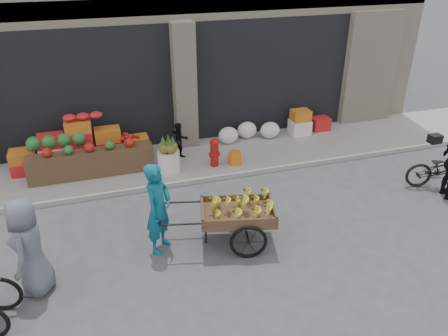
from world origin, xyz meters
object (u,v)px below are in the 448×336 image
object	(u,v)px
bicycle	(445,169)
banana_cart	(235,211)
orange_bucket	(235,158)
vendor_grey	(29,247)
pineapple_bin	(169,161)
fire_hydrant	(214,151)
vendor_woman	(158,209)
seated_person	(180,141)

from	to	relation	value
bicycle	banana_cart	bearing A→B (deg)	113.67
orange_bucket	vendor_grey	distance (m)	5.31
orange_bucket	vendor_grey	size ratio (longest dim) A/B	0.19
banana_cart	bicycle	bearing A→B (deg)	19.38
pineapple_bin	banana_cart	xyz separation A→B (m)	(0.65, -2.90, 0.31)
pineapple_bin	banana_cart	bearing A→B (deg)	-77.31
fire_hydrant	vendor_woman	xyz separation A→B (m)	(-1.78, -2.63, 0.35)
banana_cart	vendor_woman	xyz separation A→B (m)	(-1.33, 0.22, 0.17)
banana_cart	orange_bucket	bearing A→B (deg)	84.76
fire_hydrant	seated_person	distance (m)	0.96
orange_bucket	bicycle	bearing A→B (deg)	-28.45
banana_cart	bicycle	xyz separation A→B (m)	(5.13, 0.53, -0.23)
orange_bucket	banana_cart	xyz separation A→B (m)	(-0.95, -2.80, 0.41)
vendor_woman	fire_hydrant	bearing A→B (deg)	2.87
fire_hydrant	banana_cart	xyz separation A→B (m)	(-0.45, -2.85, 0.18)
vendor_woman	orange_bucket	bearing A→B (deg)	-4.52
pineapple_bin	fire_hydrant	xyz separation A→B (m)	(1.10, -0.05, 0.13)
vendor_woman	vendor_grey	size ratio (longest dim) A/B	1.03
pineapple_bin	vendor_woman	size ratio (longest dim) A/B	0.30
fire_hydrant	orange_bucket	size ratio (longest dim) A/B	2.22
vendor_woman	seated_person	bearing A→B (deg)	18.74
pineapple_bin	fire_hydrant	distance (m)	1.11
banana_cart	seated_person	bearing A→B (deg)	107.61
vendor_woman	bicycle	size ratio (longest dim) A/B	1.00
seated_person	bicycle	world-z (taller)	seated_person
fire_hydrant	bicycle	size ratio (longest dim) A/B	0.41
vendor_grey	bicycle	world-z (taller)	vendor_grey
pineapple_bin	vendor_grey	xyz separation A→B (m)	(-2.74, -3.11, 0.46)
vendor_woman	banana_cart	bearing A→B (deg)	-62.38
banana_cart	vendor_woman	distance (m)	1.36
fire_hydrant	seated_person	xyz separation A→B (m)	(-0.70, 0.65, 0.08)
vendor_woman	vendor_grey	distance (m)	2.10
pineapple_bin	seated_person	xyz separation A→B (m)	(0.40, 0.60, 0.21)
seated_person	vendor_woman	world-z (taller)	vendor_woman
pineapple_bin	vendor_woman	world-z (taller)	vendor_woman
seated_person	banana_cart	size ratio (longest dim) A/B	0.39
vendor_woman	bicycle	world-z (taller)	vendor_woman
vendor_woman	bicycle	xyz separation A→B (m)	(6.46, 0.31, -0.41)
pineapple_bin	vendor_woman	bearing A→B (deg)	-104.22
banana_cart	fire_hydrant	bearing A→B (deg)	94.54
pineapple_bin	banana_cart	distance (m)	2.99
banana_cart	bicycle	world-z (taller)	banana_cart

